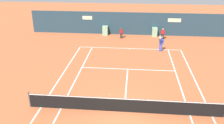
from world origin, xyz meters
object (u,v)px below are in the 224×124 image
ball_kid_right_post (163,33)px  ball_kid_centre_post (121,33)px  tennis_ball_mid_court (110,95)px  player_on_baseline (161,43)px

ball_kid_right_post → ball_kid_centre_post: (-4.82, 0.00, -0.05)m
ball_kid_right_post → ball_kid_centre_post: ball_kid_right_post is taller
tennis_ball_mid_court → player_on_baseline: bearing=65.3°
ball_kid_centre_post → tennis_ball_mid_court: ball_kid_centre_post is taller
player_on_baseline → ball_kid_right_post: 4.10m
ball_kid_right_post → ball_kid_centre_post: bearing=1.1°
tennis_ball_mid_court → ball_kid_centre_post: bearing=90.1°
ball_kid_centre_post → tennis_ball_mid_court: bearing=84.1°
player_on_baseline → ball_kid_centre_post: bearing=-47.2°
ball_kid_right_post → player_on_baseline: bearing=83.2°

